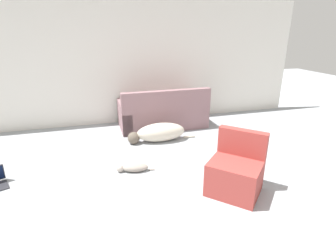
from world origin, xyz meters
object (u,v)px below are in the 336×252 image
Objects in this scene: dog at (159,133)px; side_chair at (236,172)px; couch at (163,114)px; cat at (133,168)px.

side_chair reaches higher than dog.
couch reaches higher than dog.
couch is 0.83m from dog.
dog is 1.20m from cat.
couch is 2.01m from cat.
couch is 2.65m from side_chair.
couch is at bearing -109.41° from dog.
side_chair is at bearing 154.61° from cat.
dog reaches higher than cat.
couch is at bearing -107.19° from cat.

